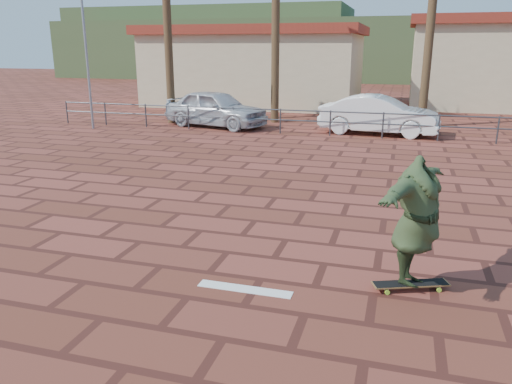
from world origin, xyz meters
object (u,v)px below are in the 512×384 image
longboard (411,284)px  car_silver (216,108)px  car_white (379,115)px  skateboarder (417,222)px

longboard → car_silver: 15.81m
longboard → car_white: car_white is taller
longboard → skateboarder: bearing=-22.0°
car_silver → car_white: size_ratio=1.00×
skateboarder → car_silver: (-8.14, 13.54, -0.26)m
skateboarder → car_white: skateboarder is taller
longboard → car_white: 13.61m
car_white → longboard: bearing=-168.9°
car_white → skateboarder: bearing=-168.9°
longboard → car_silver: bearing=99.1°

